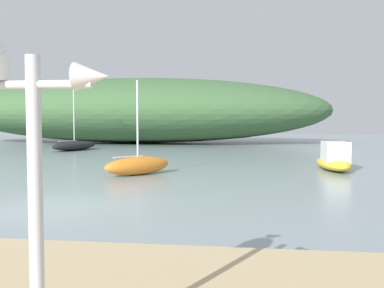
% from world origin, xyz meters
% --- Properties ---
extents(ground_plane, '(120.00, 120.00, 0.00)m').
position_xyz_m(ground_plane, '(0.00, 0.00, 0.00)').
color(ground_plane, gray).
extents(distant_hill, '(38.56, 14.21, 6.47)m').
position_xyz_m(distant_hill, '(-5.94, 31.77, 3.23)').
color(distant_hill, '#3D6038').
rests_on(distant_hill, ground).
extents(sailboat_east_reach, '(3.01, 4.63, 5.02)m').
position_xyz_m(sailboat_east_reach, '(-7.85, 20.50, 0.37)').
color(sailboat_east_reach, black).
rests_on(sailboat_east_reach, ground).
extents(sailboat_west_reach, '(2.80, 2.95, 4.01)m').
position_xyz_m(sailboat_west_reach, '(0.63, 7.02, 0.41)').
color(sailboat_west_reach, orange).
rests_on(sailboat_west_reach, ground).
extents(motorboat_inner_mooring, '(1.51, 3.90, 1.35)m').
position_xyz_m(motorboat_inner_mooring, '(9.25, 9.87, 0.48)').
color(motorboat_inner_mooring, gold).
rests_on(motorboat_inner_mooring, ground).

